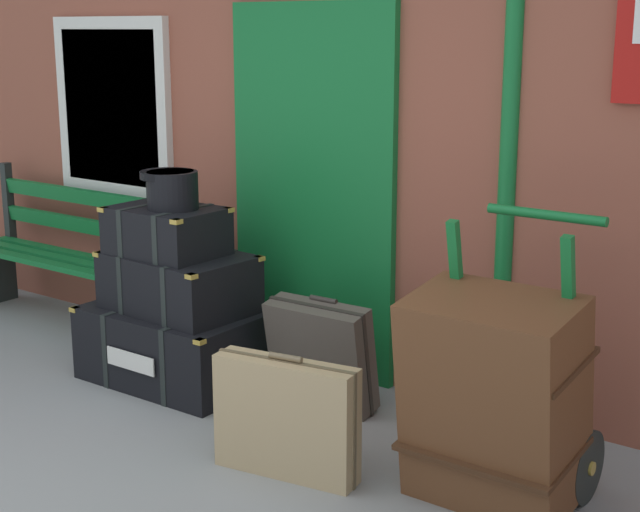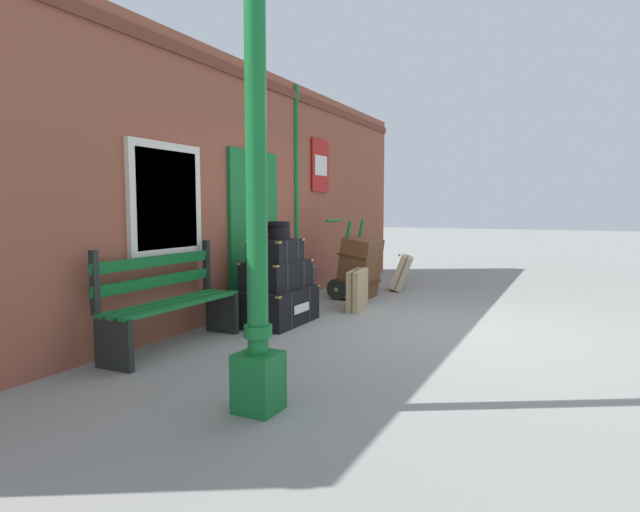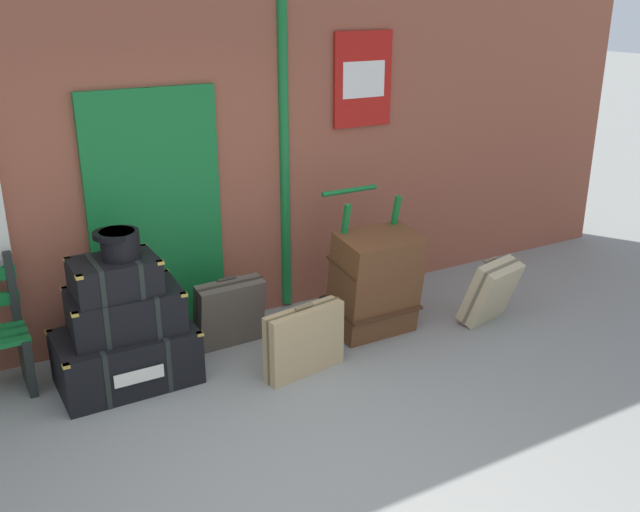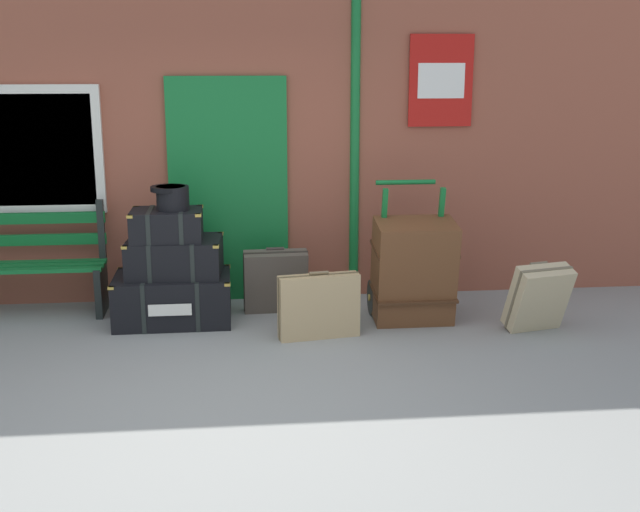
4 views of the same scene
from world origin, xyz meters
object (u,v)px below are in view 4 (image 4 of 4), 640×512
(large_brown_trunk, at_px, (414,271))
(suitcase_tan, at_px, (538,298))
(round_hatbox, at_px, (172,196))
(platform_bench, at_px, (14,266))
(steamer_trunk_top, at_px, (167,225))
(suitcase_brown, at_px, (319,306))
(steamer_trunk_base, at_px, (173,298))
(suitcase_caramel, at_px, (276,281))
(porters_trolley, at_px, (409,287))
(steamer_trunk_middle, at_px, (175,257))

(large_brown_trunk, distance_m, suitcase_tan, 1.07)
(round_hatbox, relative_size, suitcase_tan, 0.54)
(platform_bench, distance_m, steamer_trunk_top, 1.51)
(suitcase_brown, bearing_deg, suitcase_tan, -1.42)
(steamer_trunk_base, distance_m, suitcase_caramel, 0.93)
(large_brown_trunk, height_order, suitcase_brown, large_brown_trunk)
(steamer_trunk_base, bearing_deg, round_hatbox, -16.41)
(platform_bench, xyz_separation_m, round_hatbox, (1.45, -0.37, 0.67))
(platform_bench, relative_size, round_hatbox, 4.94)
(porters_trolley, bearing_deg, platform_bench, 173.18)
(porters_trolley, bearing_deg, suitcase_tan, -27.77)
(large_brown_trunk, xyz_separation_m, suitcase_caramel, (-1.18, 0.40, -0.17))
(round_hatbox, bearing_deg, steamer_trunk_top, 176.85)
(large_brown_trunk, height_order, suitcase_caramel, large_brown_trunk)
(steamer_trunk_top, relative_size, round_hatbox, 1.89)
(platform_bench, xyz_separation_m, steamer_trunk_base, (1.42, -0.36, -0.23))
(steamer_trunk_base, bearing_deg, suitcase_tan, -10.65)
(suitcase_brown, bearing_deg, steamer_trunk_middle, 155.25)
(platform_bench, bearing_deg, suitcase_caramel, -4.87)
(suitcase_caramel, bearing_deg, steamer_trunk_base, -169.66)
(steamer_trunk_middle, distance_m, porters_trolley, 2.08)
(large_brown_trunk, distance_m, suitcase_brown, 0.93)
(porters_trolley, bearing_deg, steamer_trunk_base, 178.48)
(suitcase_brown, relative_size, suitcase_caramel, 1.14)
(suitcase_tan, height_order, suitcase_caramel, suitcase_caramel)
(steamer_trunk_top, relative_size, suitcase_caramel, 1.01)
(porters_trolley, height_order, suitcase_caramel, porters_trolley)
(steamer_trunk_middle, xyz_separation_m, round_hatbox, (-0.00, -0.03, 0.54))
(platform_bench, height_order, steamer_trunk_base, platform_bench)
(steamer_trunk_top, height_order, suitcase_tan, steamer_trunk_top)
(steamer_trunk_base, distance_m, steamer_trunk_top, 0.66)
(porters_trolley, bearing_deg, large_brown_trunk, -90.00)
(steamer_trunk_top, height_order, porters_trolley, porters_trolley)
(round_hatbox, bearing_deg, suitcase_caramel, 11.25)
(steamer_trunk_base, xyz_separation_m, suitcase_brown, (1.23, -0.53, 0.06))
(steamer_trunk_middle, xyz_separation_m, steamer_trunk_top, (-0.06, -0.03, 0.29))
(steamer_trunk_base, xyz_separation_m, suitcase_tan, (3.09, -0.58, 0.09))
(steamer_trunk_top, bearing_deg, steamer_trunk_base, 13.77)
(round_hatbox, bearing_deg, steamer_trunk_base, 163.59)
(porters_trolley, height_order, large_brown_trunk, porters_trolley)
(steamer_trunk_base, height_order, steamer_trunk_middle, steamer_trunk_middle)
(suitcase_tan, bearing_deg, steamer_trunk_top, 169.54)
(suitcase_tan, bearing_deg, round_hatbox, 169.41)
(steamer_trunk_top, xyz_separation_m, large_brown_trunk, (2.11, -0.22, -0.41))
(steamer_trunk_base, xyz_separation_m, round_hatbox, (0.03, -0.01, 0.91))
(platform_bench, distance_m, large_brown_trunk, 3.56)
(suitcase_brown, bearing_deg, suitcase_caramel, 114.84)
(platform_bench, bearing_deg, steamer_trunk_top, -14.83)
(round_hatbox, distance_m, large_brown_trunk, 2.17)
(platform_bench, distance_m, suitcase_tan, 4.61)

